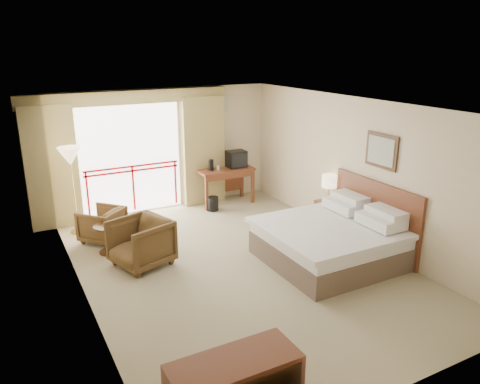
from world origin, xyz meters
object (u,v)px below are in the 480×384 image
side_table (108,234)px  table_lamp (329,182)px  desk (224,176)px  tv (236,159)px  armchair_far (104,240)px  floor_lamp (70,160)px  bed (331,241)px  nightstand (329,216)px  armchair_near (142,265)px  wastebasket (213,204)px

side_table → table_lamp: bearing=-12.5°
desk → tv: bearing=-7.4°
table_lamp → desk: bearing=114.3°
tv → armchair_far: (-3.35, -0.87, -1.04)m
side_table → floor_lamp: 1.74m
table_lamp → floor_lamp: floor_lamp is taller
armchair_far → side_table: 0.71m
tv → floor_lamp: bearing=177.0°
bed → nightstand: 1.46m
floor_lamp → armchair_far: bearing=-62.4°
bed → tv: (0.06, 3.62, 0.66)m
nightstand → desk: bearing=113.3°
desk → tv: 0.49m
nightstand → table_lamp: table_lamp is taller
armchair_far → table_lamp: bearing=118.3°
armchair_near → side_table: size_ratio=1.70×
tv → wastebasket: tv is taller
wastebasket → side_table: 2.86m
armchair_far → side_table: side_table is taller
nightstand → wastebasket: nightstand is taller
armchair_far → side_table: size_ratio=1.37×
side_table → tv: bearing=23.6°
floor_lamp → armchair_near: bearing=-70.8°
table_lamp → floor_lamp: bearing=153.9°
desk → armchair_far: desk is taller
armchair_near → table_lamp: bearing=69.1°
bed → armchair_near: size_ratio=2.37×
bed → floor_lamp: size_ratio=1.22×
armchair_near → armchair_far: bearing=176.4°
bed → table_lamp: 1.62m
nightstand → floor_lamp: 5.20m
side_table → bed: bearing=-32.8°
bed → nightstand: bearing=53.1°
bed → tv: tv is taller
wastebasket → armchair_near: 2.93m
table_lamp → armchair_far: size_ratio=0.73×
floor_lamp → desk: bearing=4.4°
wastebasket → nightstand: bearing=-53.4°
table_lamp → wastebasket: size_ratio=1.66×
nightstand → armchair_far: size_ratio=0.82×
wastebasket → floor_lamp: size_ratio=0.18×
bed → armchair_far: bearing=140.1°
desk → armchair_near: (-2.70, -2.29, -0.66)m
nightstand → desk: size_ratio=0.45×
desk → armchair_near: 3.60m
bed → desk: bed is taller
bed → desk: 3.71m
bed → nightstand: size_ratio=3.60×
nightstand → tv: bearing=107.8°
armchair_far → floor_lamp: (-0.35, 0.67, 1.50)m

